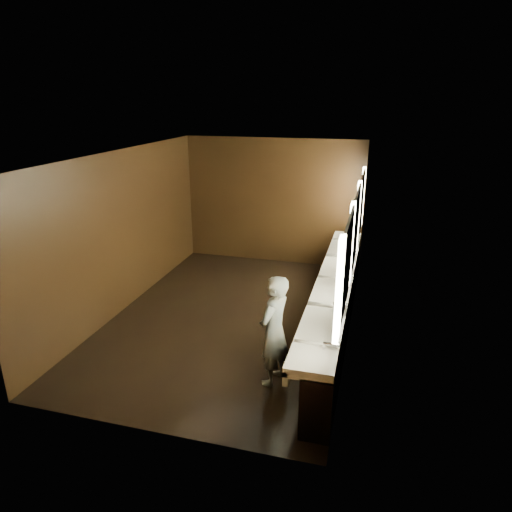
{
  "coord_description": "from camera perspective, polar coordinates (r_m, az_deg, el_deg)",
  "views": [
    {
      "loc": [
        2.28,
        -6.81,
        3.67
      ],
      "look_at": [
        0.42,
        0.0,
        1.16
      ],
      "focal_mm": 32.0,
      "sensor_mm": 36.0,
      "label": 1
    }
  ],
  "objects": [
    {
      "name": "floor",
      "position": [
        8.07,
        -2.91,
        -7.55
      ],
      "size": [
        6.0,
        6.0,
        0.0
      ],
      "primitive_type": "plane",
      "color": "black",
      "rests_on": "ground"
    },
    {
      "name": "ceiling",
      "position": [
        7.24,
        -3.3,
        12.6
      ],
      "size": [
        4.0,
        6.0,
        0.02
      ],
      "primitive_type": "cube",
      "color": "#2D2D2B",
      "rests_on": "wall_back"
    },
    {
      "name": "wall_back",
      "position": [
        10.33,
        2.14,
        6.81
      ],
      "size": [
        4.0,
        0.02,
        2.8
      ],
      "primitive_type": "cube",
      "color": "black",
      "rests_on": "floor"
    },
    {
      "name": "wall_front",
      "position": [
        4.99,
        -14.01,
        -8.15
      ],
      "size": [
        4.0,
        0.02,
        2.8
      ],
      "primitive_type": "cube",
      "color": "black",
      "rests_on": "floor"
    },
    {
      "name": "wall_left",
      "position": [
        8.36,
        -16.25,
        2.98
      ],
      "size": [
        0.02,
        6.0,
        2.8
      ],
      "primitive_type": "cube",
      "color": "black",
      "rests_on": "floor"
    },
    {
      "name": "wall_right",
      "position": [
        7.19,
        12.24,
        0.67
      ],
      "size": [
        0.02,
        6.0,
        2.8
      ],
      "primitive_type": "cube",
      "color": "black",
      "rests_on": "floor"
    },
    {
      "name": "sink_counter",
      "position": [
        7.53,
        10.17,
        -5.72
      ],
      "size": [
        0.55,
        5.4,
        1.01
      ],
      "color": "black",
      "rests_on": "floor"
    },
    {
      "name": "mirror_band",
      "position": [
        7.08,
        12.28,
        3.36
      ],
      "size": [
        0.06,
        5.03,
        1.15
      ],
      "color": "#FDF7C8",
      "rests_on": "wall_right"
    },
    {
      "name": "person",
      "position": [
        6.03,
        2.28,
        -9.3
      ],
      "size": [
        0.51,
        0.64,
        1.52
      ],
      "primitive_type": "imported",
      "rotation": [
        0.0,
        0.0,
        -1.86
      ],
      "color": "#82A9C2",
      "rests_on": "floor"
    },
    {
      "name": "trash_bin",
      "position": [
        6.88,
        7.51,
        -10.18
      ],
      "size": [
        0.45,
        0.45,
        0.56
      ],
      "primitive_type": "cylinder",
      "rotation": [
        0.0,
        0.0,
        -0.3
      ],
      "color": "black",
      "rests_on": "floor"
    }
  ]
}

